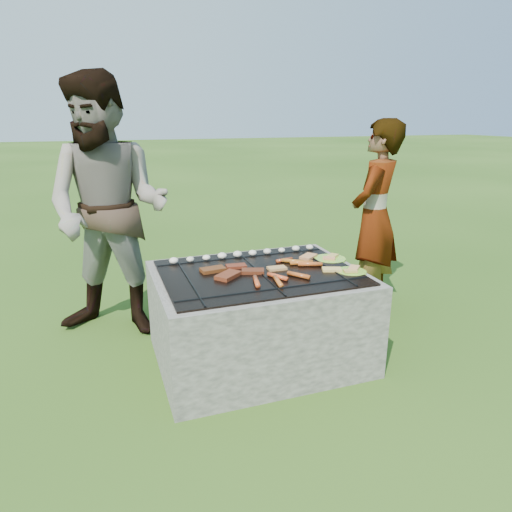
{
  "coord_description": "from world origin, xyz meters",
  "views": [
    {
      "loc": [
        -0.93,
        -2.57,
        1.56
      ],
      "look_at": [
        0.0,
        0.05,
        0.7
      ],
      "focal_mm": 32.0,
      "sensor_mm": 36.0,
      "label": 1
    }
  ],
  "objects_px": {
    "cook": "(375,217)",
    "fire_pit": "(259,319)",
    "plate_near": "(352,271)",
    "plate_far": "(330,259)",
    "bystander": "(109,210)"
  },
  "relations": [
    {
      "from": "cook",
      "to": "fire_pit",
      "type": "bearing_deg",
      "value": -14.81
    },
    {
      "from": "plate_near",
      "to": "cook",
      "type": "xyz_separation_m",
      "value": [
        0.62,
        0.7,
        0.16
      ]
    },
    {
      "from": "fire_pit",
      "to": "plate_far",
      "type": "relative_size",
      "value": 4.67
    },
    {
      "from": "cook",
      "to": "bystander",
      "type": "xyz_separation_m",
      "value": [
        -2.03,
        0.22,
        0.16
      ]
    },
    {
      "from": "fire_pit",
      "to": "bystander",
      "type": "distance_m",
      "value": 1.3
    },
    {
      "from": "fire_pit",
      "to": "cook",
      "type": "relative_size",
      "value": 0.84
    },
    {
      "from": "fire_pit",
      "to": "plate_far",
      "type": "distance_m",
      "value": 0.66
    },
    {
      "from": "fire_pit",
      "to": "bystander",
      "type": "relative_size",
      "value": 0.7
    },
    {
      "from": "fire_pit",
      "to": "bystander",
      "type": "bearing_deg",
      "value": 139.04
    },
    {
      "from": "fire_pit",
      "to": "bystander",
      "type": "xyz_separation_m",
      "value": [
        -0.85,
        0.74,
        0.64
      ]
    },
    {
      "from": "plate_far",
      "to": "plate_near",
      "type": "relative_size",
      "value": 1.24
    },
    {
      "from": "plate_far",
      "to": "plate_near",
      "type": "bearing_deg",
      "value": -89.74
    },
    {
      "from": "fire_pit",
      "to": "plate_near",
      "type": "height_order",
      "value": "plate_near"
    },
    {
      "from": "plate_far",
      "to": "bystander",
      "type": "distance_m",
      "value": 1.58
    },
    {
      "from": "plate_near",
      "to": "bystander",
      "type": "distance_m",
      "value": 1.72
    }
  ]
}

